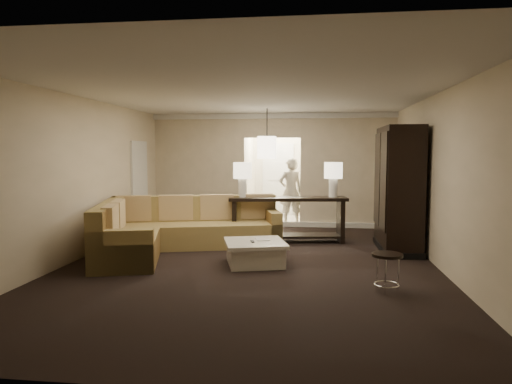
# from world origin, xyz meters

# --- Properties ---
(ground) EXTENTS (8.00, 8.00, 0.00)m
(ground) POSITION_xyz_m (0.00, 0.00, 0.00)
(ground) COLOR black
(ground) RESTS_ON ground
(wall_back) EXTENTS (6.00, 0.04, 2.80)m
(wall_back) POSITION_xyz_m (0.00, 4.00, 1.40)
(wall_back) COLOR beige
(wall_back) RESTS_ON ground
(wall_front) EXTENTS (6.00, 0.04, 2.80)m
(wall_front) POSITION_xyz_m (0.00, -4.00, 1.40)
(wall_front) COLOR beige
(wall_front) RESTS_ON ground
(wall_left) EXTENTS (0.04, 8.00, 2.80)m
(wall_left) POSITION_xyz_m (-3.00, 0.00, 1.40)
(wall_left) COLOR beige
(wall_left) RESTS_ON ground
(wall_right) EXTENTS (0.04, 8.00, 2.80)m
(wall_right) POSITION_xyz_m (3.00, 0.00, 1.40)
(wall_right) COLOR beige
(wall_right) RESTS_ON ground
(ceiling) EXTENTS (6.00, 8.00, 0.02)m
(ceiling) POSITION_xyz_m (0.00, 0.00, 2.80)
(ceiling) COLOR silver
(ceiling) RESTS_ON wall_back
(crown_molding) EXTENTS (6.00, 0.10, 0.12)m
(crown_molding) POSITION_xyz_m (0.00, 3.95, 2.73)
(crown_molding) COLOR silver
(crown_molding) RESTS_ON wall_back
(baseboard) EXTENTS (6.00, 0.10, 0.12)m
(baseboard) POSITION_xyz_m (0.00, 3.95, 0.06)
(baseboard) COLOR silver
(baseboard) RESTS_ON ground
(side_door) EXTENTS (0.05, 0.90, 2.10)m
(side_door) POSITION_xyz_m (-2.97, 2.80, 1.05)
(side_door) COLOR silver
(side_door) RESTS_ON ground
(foyer) EXTENTS (1.44, 2.02, 2.80)m
(foyer) POSITION_xyz_m (0.00, 5.34, 1.30)
(foyer) COLOR silver
(foyer) RESTS_ON ground
(sectional_sofa) EXTENTS (3.46, 3.30, 0.99)m
(sectional_sofa) POSITION_xyz_m (-1.56, 0.90, 0.39)
(sectional_sofa) COLOR brown
(sectional_sofa) RESTS_ON ground
(coffee_table) EXTENTS (1.18, 1.18, 0.40)m
(coffee_table) POSITION_xyz_m (0.07, 0.04, 0.20)
(coffee_table) COLOR white
(coffee_table) RESTS_ON ground
(console_table) EXTENTS (2.45, 0.87, 0.93)m
(console_table) POSITION_xyz_m (0.50, 2.00, 0.55)
(console_table) COLOR black
(console_table) RESTS_ON ground
(armoire) EXTENTS (0.69, 1.61, 2.32)m
(armoire) POSITION_xyz_m (2.59, 1.47, 1.11)
(armoire) COLOR black
(armoire) RESTS_ON ground
(drink_table) EXTENTS (0.41, 0.41, 0.51)m
(drink_table) POSITION_xyz_m (1.99, -1.20, 0.36)
(drink_table) COLOR black
(drink_table) RESTS_ON ground
(table_lamp_left) EXTENTS (0.37, 0.37, 0.71)m
(table_lamp_left) POSITION_xyz_m (-0.42, 1.87, 1.40)
(table_lamp_left) COLOR white
(table_lamp_left) RESTS_ON console_table
(table_lamp_right) EXTENTS (0.37, 0.37, 0.71)m
(table_lamp_right) POSITION_xyz_m (1.42, 2.13, 1.40)
(table_lamp_right) COLOR white
(table_lamp_right) RESTS_ON console_table
(pendant_light) EXTENTS (0.38, 0.38, 1.09)m
(pendant_light) POSITION_xyz_m (0.00, 2.70, 1.95)
(pendant_light) COLOR black
(pendant_light) RESTS_ON ceiling
(person) EXTENTS (0.79, 0.66, 1.88)m
(person) POSITION_xyz_m (0.45, 4.30, 0.94)
(person) COLOR #ECE2C8
(person) RESTS_ON ground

